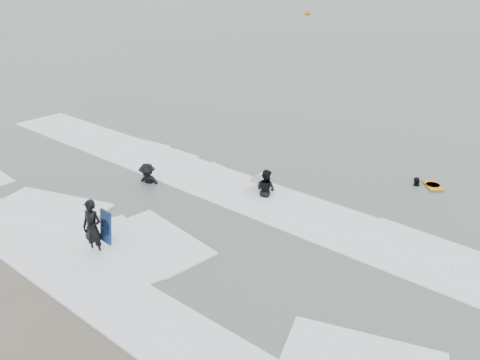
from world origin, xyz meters
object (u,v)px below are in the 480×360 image
Objects in this scene: surfer_right_near at (416,187)px; surfer_wading at (266,196)px; surfer_centre at (96,253)px; buoy at (308,13)px; surfer_breaker at (148,185)px.

surfer_wading is at bearing 7.36° from surfer_right_near.
surfer_right_near is at bearing 46.16° from surfer_centre.
surfer_wading reaches higher than surfer_right_near.
buoy is (-38.60, 63.44, 0.42)m from surfer_wading.
surfer_centre is 4.68m from surfer_breaker.
surfer_breaker is at bearing 27.10° from surfer_wading.
surfer_breaker is (-2.48, 3.97, 0.00)m from surfer_centre.
surfer_wading is 5.72m from surfer_right_near.
surfer_wading is at bearing 10.06° from surfer_breaker.
buoy is at bearing -95.31° from surfer_right_near.
surfer_breaker is at bearing -1.94° from surfer_right_near.
buoy is at bearing 100.83° from surfer_breaker.
surfer_wading is 0.96× the size of buoy.
surfer_right_near is at bearing -54.37° from buoy.
buoy is at bearing 101.59° from surfer_centre.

